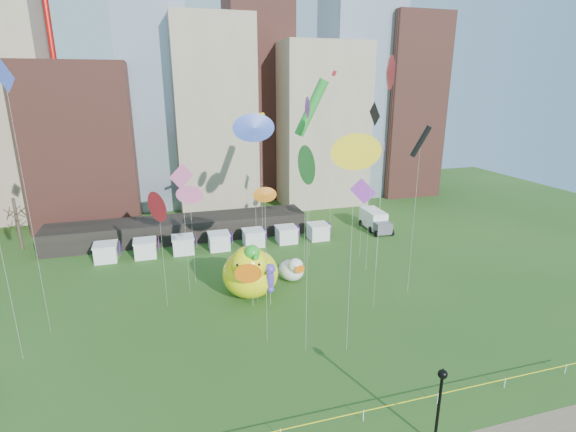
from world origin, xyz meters
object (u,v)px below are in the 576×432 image
object	(u,v)px
seahorse_purple	(270,276)
lamppost	(440,399)
small_duck	(292,269)
seahorse_green	(252,263)
box_truck	(375,220)
big_duck	(250,271)

from	to	relation	value
seahorse_purple	lamppost	world-z (taller)	lamppost
small_duck	lamppost	distance (m)	26.48
seahorse_green	seahorse_purple	xyz separation A→B (m)	(1.89, -0.14, -1.60)
seahorse_green	box_truck	world-z (taller)	seahorse_green
small_duck	lamppost	xyz separation A→B (m)	(1.62, -26.34, 2.14)
lamppost	big_duck	bearing A→B (deg)	106.83
big_duck	box_truck	xyz separation A→B (m)	(24.04, 17.07, -1.43)
big_duck	lamppost	bearing A→B (deg)	-58.92
lamppost	box_truck	distance (m)	44.25
seahorse_green	lamppost	xyz separation A→B (m)	(7.47, -21.30, -1.42)
seahorse_green	lamppost	bearing A→B (deg)	-79.06
big_duck	box_truck	bearing A→B (deg)	49.63
big_duck	small_duck	world-z (taller)	big_duck
seahorse_purple	lamppost	bearing A→B (deg)	-55.02
seahorse_purple	box_truck	xyz separation A→B (m)	(22.42, 19.71, -1.81)
small_duck	box_truck	world-z (taller)	small_duck
seahorse_green	box_truck	xyz separation A→B (m)	(24.32, 19.57, -3.42)
big_duck	seahorse_green	size ratio (longest dim) A/B	1.31
small_duck	seahorse_green	distance (m)	8.51
box_truck	small_duck	bearing A→B (deg)	-139.85
seahorse_green	lamppost	distance (m)	22.62
big_duck	seahorse_purple	world-z (taller)	big_duck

